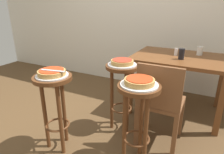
{
  "coord_description": "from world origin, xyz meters",
  "views": [
    {
      "loc": [
        1.17,
        -1.51,
        1.35
      ],
      "look_at": [
        0.35,
        0.09,
        0.67
      ],
      "focal_mm": 32.17,
      "sensor_mm": 36.0,
      "label": 1
    }
  ],
  "objects": [
    {
      "name": "cup_near_edge",
      "position": [
        0.86,
        0.82,
        0.79
      ],
      "size": [
        0.07,
        0.07,
        0.12
      ],
      "primitive_type": "cylinder",
      "color": "black",
      "rests_on": "dining_table"
    },
    {
      "name": "cup_far_edge",
      "position": [
        1.03,
        1.13,
        0.78
      ],
      "size": [
        0.07,
        0.07,
        0.1
      ],
      "primitive_type": "cylinder",
      "color": "silver",
      "rests_on": "dining_table"
    },
    {
      "name": "pizza_middle",
      "position": [
        0.71,
        -0.15,
        0.78
      ],
      "size": [
        0.23,
        0.23,
        0.05
      ],
      "color": "tan",
      "rests_on": "serving_plate_middle"
    },
    {
      "name": "pizza_leftside",
      "position": [
        0.37,
        0.27,
        0.78
      ],
      "size": [
        0.23,
        0.23,
        0.05
      ],
      "color": "tan",
      "rests_on": "serving_plate_leftside"
    },
    {
      "name": "pizza_server_knife",
      "position": [
        -0.0,
        -0.32,
        0.8
      ],
      "size": [
        0.22,
        0.07,
        0.01
      ],
      "primitive_type": "cube",
      "rotation": [
        0.0,
        0.0,
        0.2
      ],
      "color": "silver",
      "rests_on": "pizza_foreground"
    },
    {
      "name": "wooden_chair",
      "position": [
        0.81,
        0.19,
        0.47
      ],
      "size": [
        0.4,
        0.4,
        0.85
      ],
      "color": "brown",
      "rests_on": "ground_plane"
    },
    {
      "name": "ground_plane",
      "position": [
        0.0,
        0.0,
        0.0
      ],
      "size": [
        6.0,
        6.0,
        0.0
      ],
      "primitive_type": "plane",
      "color": "brown"
    },
    {
      "name": "stool_middle",
      "position": [
        0.71,
        -0.15,
        0.53
      ],
      "size": [
        0.34,
        0.34,
        0.74
      ],
      "color": "#5B3319",
      "rests_on": "ground_plane"
    },
    {
      "name": "stool_foreground",
      "position": [
        -0.03,
        -0.3,
        0.53
      ],
      "size": [
        0.34,
        0.34,
        0.74
      ],
      "color": "#5B3319",
      "rests_on": "ground_plane"
    },
    {
      "name": "pizza_foreground",
      "position": [
        -0.03,
        -0.3,
        0.78
      ],
      "size": [
        0.24,
        0.24,
        0.05
      ],
      "color": "tan",
      "rests_on": "serving_plate_foreground"
    },
    {
      "name": "stool_leftside",
      "position": [
        0.37,
        0.27,
        0.53
      ],
      "size": [
        0.34,
        0.34,
        0.74
      ],
      "color": "#5B3319",
      "rests_on": "ground_plane"
    },
    {
      "name": "dining_table",
      "position": [
        0.83,
        0.95,
        0.63
      ],
      "size": [
        1.1,
        0.79,
        0.73
      ],
      "color": "brown",
      "rests_on": "ground_plane"
    },
    {
      "name": "serving_plate_middle",
      "position": [
        0.71,
        -0.15,
        0.75
      ],
      "size": [
        0.29,
        0.29,
        0.01
      ],
      "primitive_type": "cylinder",
      "color": "silver",
      "rests_on": "stool_middle"
    },
    {
      "name": "condiment_shaker",
      "position": [
        0.77,
        0.98,
        0.77
      ],
      "size": [
        0.04,
        0.04,
        0.09
      ],
      "primitive_type": "cylinder",
      "color": "white",
      "rests_on": "dining_table"
    },
    {
      "name": "serving_plate_foreground",
      "position": [
        -0.03,
        -0.3,
        0.75
      ],
      "size": [
        0.28,
        0.28,
        0.01
      ],
      "primitive_type": "cylinder",
      "color": "silver",
      "rests_on": "stool_foreground"
    },
    {
      "name": "serving_plate_leftside",
      "position": [
        0.37,
        0.27,
        0.75
      ],
      "size": [
        0.29,
        0.29,
        0.01
      ],
      "primitive_type": "cylinder",
      "color": "silver",
      "rests_on": "stool_leftside"
    }
  ]
}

